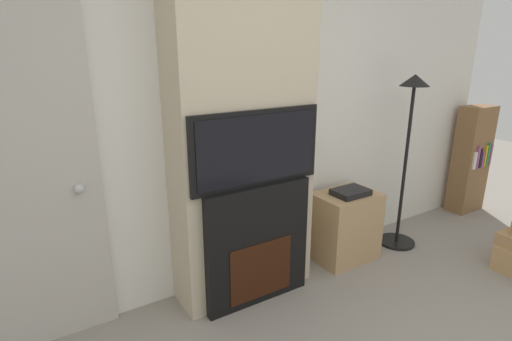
{
  "coord_description": "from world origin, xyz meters",
  "views": [
    {
      "loc": [
        -1.37,
        -0.54,
        1.81
      ],
      "look_at": [
        0.0,
        1.65,
        1.0
      ],
      "focal_mm": 28.0,
      "sensor_mm": 36.0,
      "label": 1
    }
  ],
  "objects": [
    {
      "name": "wall_back",
      "position": [
        0.0,
        2.03,
        1.35
      ],
      "size": [
        6.0,
        0.06,
        2.7
      ],
      "color": "silver",
      "rests_on": "ground_plane"
    },
    {
      "name": "chimney_breast",
      "position": [
        0.0,
        1.82,
        1.35
      ],
      "size": [
        1.03,
        0.35,
        2.7
      ],
      "color": "beige",
      "rests_on": "ground_plane"
    },
    {
      "name": "fireplace",
      "position": [
        0.0,
        1.65,
        0.45
      ],
      "size": [
        0.82,
        0.15,
        0.9
      ],
      "color": "black",
      "rests_on": "ground_plane"
    },
    {
      "name": "television",
      "position": [
        0.0,
        1.65,
        1.16
      ],
      "size": [
        0.98,
        0.07,
        0.52
      ],
      "color": "black",
      "rests_on": "fireplace"
    },
    {
      "name": "floor_lamp",
      "position": [
        1.61,
        1.68,
        1.02
      ],
      "size": [
        0.34,
        0.34,
        1.58
      ],
      "color": "black",
      "rests_on": "ground_plane"
    },
    {
      "name": "media_stand",
      "position": [
        0.98,
        1.75,
        0.31
      ],
      "size": [
        0.54,
        0.39,
        0.66
      ],
      "color": "tan",
      "rests_on": "ground_plane"
    },
    {
      "name": "bookshelf",
      "position": [
        2.95,
        1.83,
        0.6
      ],
      "size": [
        0.41,
        0.25,
        1.2
      ],
      "color": "brown",
      "rests_on": "ground_plane"
    },
    {
      "name": "entry_door",
      "position": [
        -1.4,
        1.97,
        1.03
      ],
      "size": [
        0.93,
        0.09,
        2.06
      ],
      "color": "#BCB7AD",
      "rests_on": "ground_plane"
    }
  ]
}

